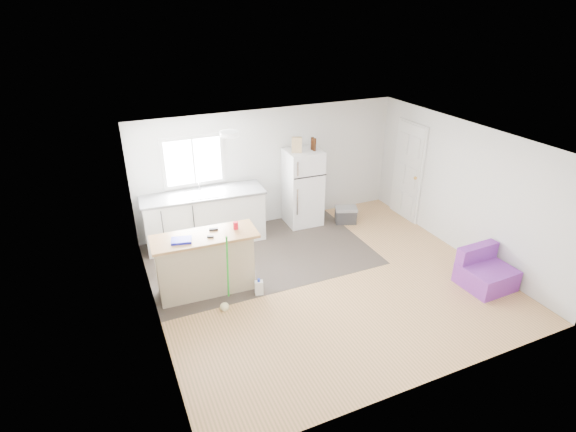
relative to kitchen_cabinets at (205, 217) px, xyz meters
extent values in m
cube|color=#A17A43|center=(1.50, -2.15, -0.53)|extent=(5.50, 5.00, 0.01)
cube|color=white|center=(1.50, -2.15, 1.88)|extent=(5.50, 5.00, 0.01)
cube|color=silver|center=(1.50, 0.35, 0.68)|extent=(5.50, 0.01, 2.40)
cube|color=silver|center=(1.50, -4.65, 0.68)|extent=(5.50, 0.01, 2.40)
cube|color=silver|center=(-1.25, -2.15, 0.68)|extent=(0.01, 5.00, 2.40)
cube|color=silver|center=(4.25, -2.15, 0.68)|extent=(0.01, 5.00, 2.40)
cube|color=#372D29|center=(0.78, -0.90, -0.52)|extent=(4.05, 2.50, 0.00)
cube|color=white|center=(-0.05, 0.34, 1.03)|extent=(1.18, 0.04, 0.98)
cube|color=white|center=(-0.05, 0.32, 1.03)|extent=(1.05, 0.01, 0.85)
cube|color=white|center=(-0.05, 0.32, 1.03)|extent=(0.03, 0.02, 0.85)
cube|color=white|center=(4.22, -0.60, 0.49)|extent=(0.05, 0.82, 2.03)
cube|color=white|center=(4.23, -0.60, 0.50)|extent=(0.03, 0.92, 2.10)
sphere|color=gold|center=(4.18, -0.92, 0.48)|extent=(0.07, 0.07, 0.07)
cylinder|color=white|center=(0.30, -0.95, 1.84)|extent=(0.30, 0.30, 0.07)
cube|color=white|center=(0.00, 0.00, -0.03)|extent=(2.27, 0.83, 0.98)
cube|color=slate|center=(0.00, 0.00, 0.48)|extent=(2.34, 0.88, 0.04)
cube|color=silver|center=(0.00, -0.03, 0.48)|extent=(0.64, 0.51, 0.07)
cube|color=tan|center=(-0.41, -1.61, -0.04)|extent=(1.51, 0.60, 0.96)
cube|color=#AE814A|center=(-0.38, -1.61, 0.46)|extent=(1.66, 0.70, 0.04)
cube|color=white|center=(2.08, 0.01, 0.27)|extent=(0.72, 0.68, 1.59)
cube|color=black|center=(2.08, -0.32, 0.62)|extent=(0.70, 0.03, 0.02)
cube|color=silver|center=(1.80, -0.33, 0.83)|extent=(0.03, 0.02, 0.29)
cube|color=silver|center=(1.80, -0.33, 0.13)|extent=(0.03, 0.02, 0.55)
cube|color=#303033|center=(2.91, -0.37, -0.38)|extent=(0.51, 0.43, 0.29)
cube|color=gray|center=(2.91, -0.37, -0.20)|extent=(0.53, 0.45, 0.06)
cube|color=purple|center=(3.82, -3.35, -0.34)|extent=(0.78, 0.74, 0.36)
cube|color=purple|center=(3.82, -3.08, -0.03)|extent=(0.77, 0.20, 0.27)
cube|color=white|center=(0.32, -2.06, -0.40)|extent=(0.15, 0.12, 0.24)
cylinder|color=#192EB3|center=(0.32, -2.06, -0.26)|extent=(0.06, 0.06, 0.05)
cylinder|color=green|center=(-0.18, -2.12, 0.14)|extent=(0.08, 0.34, 1.23)
sphere|color=beige|center=(-0.30, -2.24, -0.46)|extent=(0.14, 0.14, 0.14)
cylinder|color=red|center=(0.13, -1.60, 0.54)|extent=(0.09, 0.09, 0.12)
cube|color=#1314B8|center=(-0.74, -1.66, 0.50)|extent=(0.34, 0.28, 0.04)
cube|color=black|center=(-0.20, -1.50, 0.50)|extent=(0.15, 0.08, 0.03)
cube|color=black|center=(-0.31, -1.71, 0.49)|extent=(0.11, 0.08, 0.03)
cube|color=tan|center=(1.91, -0.05, 1.21)|extent=(0.22, 0.17, 0.30)
cylinder|color=#361809|center=(2.27, -0.10, 1.19)|extent=(0.09, 0.09, 0.25)
cylinder|color=#361809|center=(2.27, -0.01, 1.19)|extent=(0.08, 0.08, 0.25)
camera|label=1|loc=(-1.66, -7.71, 3.75)|focal=28.00mm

